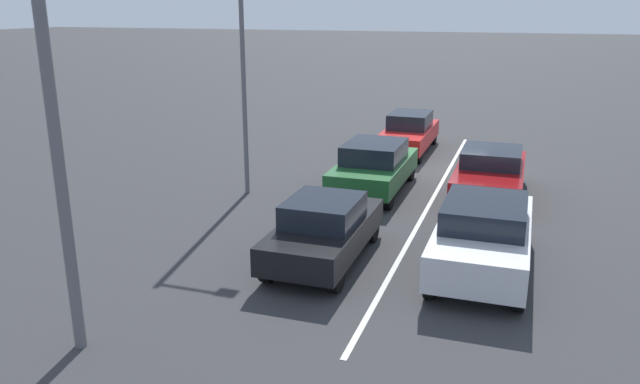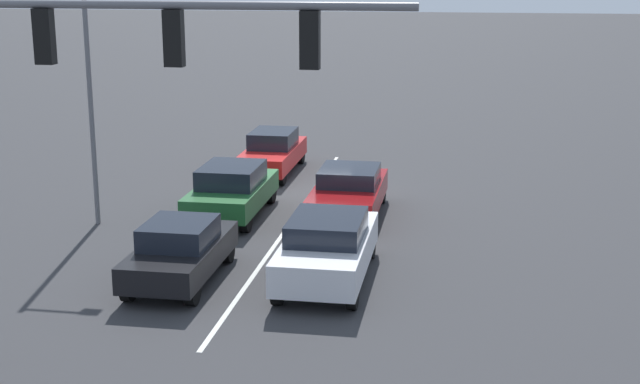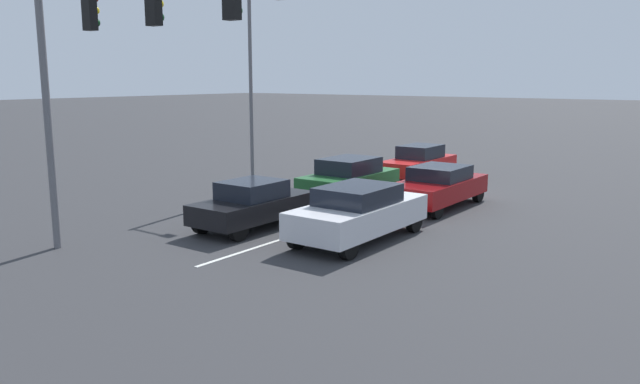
# 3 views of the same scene
# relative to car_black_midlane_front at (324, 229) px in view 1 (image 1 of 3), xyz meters

# --- Properties ---
(ground_plane) EXTENTS (240.00, 240.00, 0.00)m
(ground_plane) POSITION_rel_car_black_midlane_front_xyz_m (-1.63, -8.62, -0.75)
(ground_plane) COLOR #333335
(lane_stripe_left_divider) EXTENTS (0.12, 18.53, 0.01)m
(lane_stripe_left_divider) POSITION_rel_car_black_midlane_front_xyz_m (-1.63, -5.35, -0.75)
(lane_stripe_left_divider) COLOR silver
(lane_stripe_left_divider) RESTS_ON ground_plane
(car_black_midlane_front) EXTENTS (1.76, 4.14, 1.48)m
(car_black_midlane_front) POSITION_rel_car_black_midlane_front_xyz_m (0.00, 0.00, 0.00)
(car_black_midlane_front) COLOR black
(car_black_midlane_front) RESTS_ON ground_plane
(car_silver_leftlane_front) EXTENTS (1.94, 4.74, 1.59)m
(car_silver_leftlane_front) POSITION_rel_car_black_midlane_front_xyz_m (-3.46, -0.63, 0.08)
(car_silver_leftlane_front) COLOR silver
(car_silver_leftlane_front) RESTS_ON ground_plane
(car_maroon_leftlane_second) EXTENTS (1.94, 4.69, 1.47)m
(car_maroon_leftlane_second) POSITION_rel_car_black_midlane_front_xyz_m (-3.21, -6.28, 0.01)
(car_maroon_leftlane_second) COLOR maroon
(car_maroon_leftlane_second) RESTS_ON ground_plane
(car_darkgreen_midlane_second) EXTENTS (1.93, 4.45, 1.57)m
(car_darkgreen_midlane_second) POSITION_rel_car_black_midlane_front_xyz_m (0.27, -5.77, 0.06)
(car_darkgreen_midlane_second) COLOR #1E5928
(car_darkgreen_midlane_second) RESTS_ON ground_plane
(car_red_midlane_third) EXTENTS (1.71, 4.68, 1.54)m
(car_red_midlane_third) POSITION_rel_car_black_midlane_front_xyz_m (0.30, -11.60, 0.02)
(car_red_midlane_third) COLOR red
(car_red_midlane_third) RESTS_ON ground_plane
(traffic_signal_gantry) EXTENTS (8.66, 0.37, 7.15)m
(traffic_signal_gantry) POSITION_rel_car_black_midlane_front_xyz_m (0.10, 4.90, 4.52)
(traffic_signal_gantry) COLOR slate
(traffic_signal_gantry) RESTS_ON ground_plane
(street_lamp_right_shoulder) EXTENTS (1.84, 0.24, 7.74)m
(street_lamp_right_shoulder) POSITION_rel_car_black_midlane_front_xyz_m (3.75, -4.31, 3.71)
(street_lamp_right_shoulder) COLOR slate
(street_lamp_right_shoulder) RESTS_ON ground_plane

